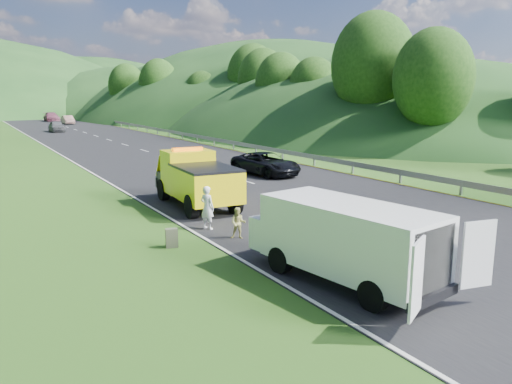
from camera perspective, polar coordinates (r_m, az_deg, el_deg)
ground at (r=18.97m, az=5.64°, el=-4.07°), size 320.00×320.00×0.00m
road_surface at (r=56.67m, az=-16.45°, el=5.72°), size 14.00×200.00×0.02m
guardrail at (r=70.65m, az=-13.24°, el=6.88°), size 0.06×140.00×1.52m
tree_line_right at (r=82.19m, az=-6.32°, el=7.67°), size 14.00×140.00×14.00m
hills_backdrop at (r=150.50m, az=-24.29°, el=8.34°), size 201.00×288.60×44.00m
tow_truck at (r=22.33m, az=-6.85°, el=1.49°), size 2.60×6.05×2.54m
white_van at (r=13.46m, az=10.04°, el=-5.17°), size 3.46×6.40×2.17m
woman at (r=18.74m, az=-5.54°, el=-4.26°), size 0.64×0.72×1.62m
child at (r=17.44m, az=-2.03°, el=-5.40°), size 0.68×0.65×1.11m
worker at (r=14.14m, az=16.31°, el=-9.89°), size 1.46×1.31×1.96m
suitcase at (r=16.66m, az=-9.62°, el=-5.21°), size 0.44×0.31×0.64m
spare_tire at (r=14.36m, az=18.84°, el=-9.72°), size 0.61×0.61×0.20m
passing_suv at (r=31.03m, az=1.13°, el=1.97°), size 2.88×5.20×1.38m
dist_car_a at (r=70.85m, az=-21.80°, el=6.39°), size 1.68×4.17×1.42m
dist_car_b at (r=87.87m, az=-20.67°, el=7.25°), size 1.47×4.23×1.39m
dist_car_c at (r=98.37m, az=-22.30°, el=7.48°), size 2.19×5.40×1.57m
dist_car_d at (r=123.92m, az=-23.92°, el=7.96°), size 1.68×4.17×1.42m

